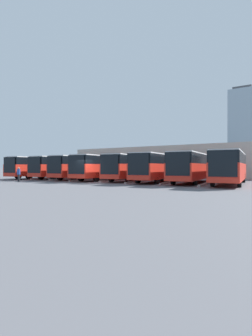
# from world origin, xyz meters

# --- Properties ---
(ground_plane) EXTENTS (600.00, 600.00, 0.00)m
(ground_plane) POSITION_xyz_m (0.00, 0.00, 0.00)
(ground_plane) COLOR #5B5B60
(bus_0) EXTENTS (3.57, 12.57, 3.17)m
(bus_0) POSITION_xyz_m (-13.59, -5.59, 1.77)
(bus_0) COLOR red
(bus_0) RESTS_ON ground_plane
(curb_divider_0) EXTENTS (0.80, 6.20, 0.15)m
(curb_divider_0) POSITION_xyz_m (-11.64, -3.76, 0.07)
(curb_divider_0) COLOR #9E9E99
(curb_divider_0) RESTS_ON ground_plane
(bus_1) EXTENTS (3.57, 12.57, 3.17)m
(bus_1) POSITION_xyz_m (-9.70, -6.10, 1.77)
(bus_1) COLOR red
(bus_1) RESTS_ON ground_plane
(curb_divider_1) EXTENTS (0.80, 6.20, 0.15)m
(curb_divider_1) POSITION_xyz_m (-7.76, -4.27, 0.07)
(curb_divider_1) COLOR #9E9E99
(curb_divider_1) RESTS_ON ground_plane
(bus_2) EXTENTS (3.57, 12.57, 3.17)m
(bus_2) POSITION_xyz_m (-5.82, -6.00, 1.77)
(bus_2) COLOR red
(bus_2) RESTS_ON ground_plane
(curb_divider_2) EXTENTS (0.80, 6.20, 0.15)m
(curb_divider_2) POSITION_xyz_m (-3.88, -4.16, 0.07)
(curb_divider_2) COLOR #9E9E99
(curb_divider_2) RESTS_ON ground_plane
(bus_3) EXTENTS (3.57, 12.57, 3.17)m
(bus_3) POSITION_xyz_m (-1.94, -6.72, 1.77)
(bus_3) COLOR red
(bus_3) RESTS_ON ground_plane
(curb_divider_3) EXTENTS (0.80, 6.20, 0.15)m
(curb_divider_3) POSITION_xyz_m (-0.00, -4.88, 0.07)
(curb_divider_3) COLOR #9E9E99
(curb_divider_3) RESTS_ON ground_plane
(bus_4) EXTENTS (3.57, 12.57, 3.17)m
(bus_4) POSITION_xyz_m (1.94, -5.89, 1.77)
(bus_4) COLOR red
(bus_4) RESTS_ON ground_plane
(curb_divider_4) EXTENTS (0.80, 6.20, 0.15)m
(curb_divider_4) POSITION_xyz_m (3.88, -4.06, 0.07)
(curb_divider_4) COLOR #9E9E99
(curb_divider_4) RESTS_ON ground_plane
(bus_5) EXTENTS (3.57, 12.57, 3.17)m
(bus_5) POSITION_xyz_m (5.82, -6.26, 1.77)
(bus_5) COLOR red
(bus_5) RESTS_ON ground_plane
(curb_divider_5) EXTENTS (0.80, 6.20, 0.15)m
(curb_divider_5) POSITION_xyz_m (7.76, -4.43, 0.07)
(curb_divider_5) COLOR #9E9E99
(curb_divider_5) RESTS_ON ground_plane
(bus_6) EXTENTS (3.57, 12.57, 3.17)m
(bus_6) POSITION_xyz_m (9.70, -6.47, 1.77)
(bus_6) COLOR red
(bus_6) RESTS_ON ground_plane
(curb_divider_6) EXTENTS (0.80, 6.20, 0.15)m
(curb_divider_6) POSITION_xyz_m (11.64, -4.64, 0.07)
(curb_divider_6) COLOR #9E9E99
(curb_divider_6) RESTS_ON ground_plane
(bus_7) EXTENTS (3.57, 12.57, 3.17)m
(bus_7) POSITION_xyz_m (13.58, -5.63, 1.77)
(bus_7) COLOR red
(bus_7) RESTS_ON ground_plane
(pedestrian) EXTENTS (0.54, 0.54, 1.71)m
(pedestrian) POSITION_xyz_m (8.66, 2.24, 0.92)
(pedestrian) COLOR black
(pedestrian) RESTS_ON ground_plane
(station_building) EXTENTS (32.86, 12.35, 5.12)m
(station_building) POSITION_xyz_m (0.00, -21.18, 2.59)
(station_building) COLOR #A8A399
(station_building) RESTS_ON ground_plane
(office_tower) EXTENTS (20.76, 20.76, 67.92)m
(office_tower) POSITION_xyz_m (14.02, -215.99, 33.36)
(office_tower) COLOR #93A8B7
(office_tower) RESTS_ON ground_plane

